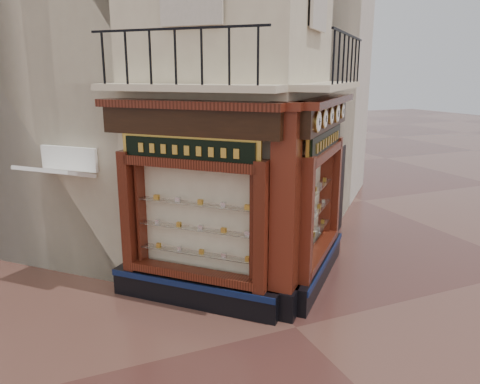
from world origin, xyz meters
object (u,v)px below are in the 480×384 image
clock_b (324,119)px  clock_c (331,116)px  corner_pilaster (285,217)px  signboard_right (325,141)px  clock_d (337,113)px  clock_a (318,122)px  clock_e (342,111)px  awning (66,285)px  signboard_left (188,150)px

clock_b → clock_c: clock_b is taller
corner_pilaster → signboard_right: bearing=-10.2°
clock_d → signboard_right: 0.76m
clock_a → clock_e: clock_a is taller
corner_pilaster → signboard_right: 2.12m
awning → clock_a: bearing=-169.7°
clock_a → clock_c: 1.20m
clock_a → clock_d: 1.86m
signboard_right → clock_c: bearing=-135.8°
clock_c → awning: bearing=112.5°
clock_c → signboard_left: clock_c is taller
clock_a → clock_c: (0.85, 0.85, 0.00)m
awning → signboard_left: bearing=-176.5°
corner_pilaster → signboard_left: (-1.46, 1.01, 1.15)m
signboard_left → clock_e: bearing=-123.8°
clock_a → clock_d: size_ratio=0.98×
clock_a → signboard_right: 1.42m
clock_c → clock_e: (0.92, 0.92, -0.00)m
clock_c → signboard_left: 2.97m
clock_a → signboard_left: size_ratio=0.19×
corner_pilaster → awning: corner_pilaster is taller
awning → signboard_right: bearing=-156.0°
clock_e → awning: 7.18m
clock_b → clock_d: (0.91, 0.91, 0.00)m
clock_d → awning: 6.90m
clock_b → clock_d: 1.28m
clock_a → signboard_right: size_ratio=0.18×
clock_b → clock_c: bearing=0.0°
awning → signboard_right: (5.16, -1.98, 3.10)m
clock_c → clock_d: clock_d is taller
awning → clock_e: bearing=-146.4°
clock_b → clock_e: bearing=0.0°
signboard_left → awning: bearing=3.5°
signboard_left → corner_pilaster: bearing=-169.8°
clock_e → signboard_right: (-0.92, -0.76, -0.52)m
corner_pilaster → signboard_right: (1.46, 1.01, 1.15)m
clock_c → signboard_right: bearing=44.2°
corner_pilaster → clock_d: corner_pilaster is taller
signboard_right → clock_e: bearing=-5.3°
awning → signboard_right: signboard_right is taller
clock_a → signboard_left: (-2.07, 1.01, -0.52)m
clock_b → signboard_right: (0.44, 0.60, -0.52)m
clock_e → signboard_right: 1.30m
clock_d → signboard_left: bearing=140.1°
clock_a → awning: bearing=100.3°
clock_c → signboard_left: (-2.92, 0.16, -0.52)m
corner_pilaster → clock_e: size_ratio=12.05×
clock_d → signboard_right: (-0.46, -0.30, -0.52)m
clock_a → clock_c: size_ratio=1.15×
clock_d → signboard_left: 3.44m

